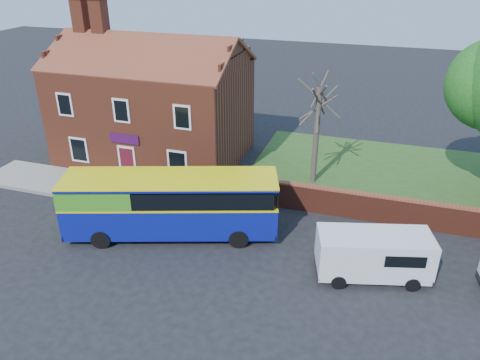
% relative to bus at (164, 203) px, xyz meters
% --- Properties ---
extents(ground, '(120.00, 120.00, 0.00)m').
position_rel_bus_xyz_m(ground, '(1.88, -2.39, -1.84)').
color(ground, black).
rests_on(ground, ground).
extents(pavement, '(18.00, 3.50, 0.12)m').
position_rel_bus_xyz_m(pavement, '(-5.12, 3.36, -1.78)').
color(pavement, gray).
rests_on(pavement, ground).
extents(kerb, '(18.00, 0.15, 0.14)m').
position_rel_bus_xyz_m(kerb, '(-5.12, 1.61, -1.77)').
color(kerb, slate).
rests_on(kerb, ground).
extents(grass_strip, '(26.00, 12.00, 0.04)m').
position_rel_bus_xyz_m(grass_strip, '(14.88, 10.61, -1.82)').
color(grass_strip, '#426B28').
rests_on(grass_strip, ground).
extents(shop_building, '(12.30, 8.13, 10.50)m').
position_rel_bus_xyz_m(shop_building, '(-5.15, 9.11, 1.57)').
color(shop_building, brown).
rests_on(shop_building, ground).
extents(boundary_wall, '(22.00, 0.38, 1.60)m').
position_rel_bus_xyz_m(boundary_wall, '(14.88, 4.61, -1.03)').
color(boundary_wall, maroon).
rests_on(boundary_wall, ground).
extents(bus, '(10.98, 5.89, 3.25)m').
position_rel_bus_xyz_m(bus, '(0.00, 0.00, 0.00)').
color(bus, navy).
rests_on(bus, ground).
extents(van_near, '(5.31, 3.20, 2.18)m').
position_rel_bus_xyz_m(van_near, '(10.39, -0.37, -0.62)').
color(van_near, white).
rests_on(van_near, ground).
extents(bare_tree, '(2.50, 2.98, 6.68)m').
position_rel_bus_xyz_m(bare_tree, '(6.22, 8.35, 1.58)').
color(bare_tree, '#4C4238').
rests_on(bare_tree, ground).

